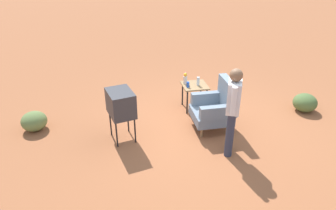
{
  "coord_description": "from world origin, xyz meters",
  "views": [
    {
      "loc": [
        5.23,
        -1.81,
        3.4
      ],
      "look_at": [
        0.05,
        -0.77,
        0.65
      ],
      "focal_mm": 32.81,
      "sensor_mm": 36.0,
      "label": 1
    }
  ],
  "objects_px": {
    "flower_vase": "(185,78)",
    "bottle_short_clear": "(198,81)",
    "soda_can_blue": "(188,85)",
    "armchair": "(216,107)",
    "side_table": "(195,88)",
    "person_standing": "(233,107)",
    "tv_on_stand": "(121,104)"
  },
  "relations": [
    {
      "from": "side_table",
      "to": "person_standing",
      "type": "xyz_separation_m",
      "value": [
        1.81,
        0.15,
        0.43
      ]
    },
    {
      "from": "flower_vase",
      "to": "bottle_short_clear",
      "type": "bearing_deg",
      "value": 59.84
    },
    {
      "from": "tv_on_stand",
      "to": "bottle_short_clear",
      "type": "relative_size",
      "value": 5.15
    },
    {
      "from": "side_table",
      "to": "tv_on_stand",
      "type": "bearing_deg",
      "value": -60.16
    },
    {
      "from": "tv_on_stand",
      "to": "person_standing",
      "type": "xyz_separation_m",
      "value": [
        0.82,
        1.87,
        0.16
      ]
    },
    {
      "from": "armchair",
      "to": "person_standing",
      "type": "xyz_separation_m",
      "value": [
        0.86,
        -0.04,
        0.44
      ]
    },
    {
      "from": "tv_on_stand",
      "to": "person_standing",
      "type": "height_order",
      "value": "person_standing"
    },
    {
      "from": "bottle_short_clear",
      "to": "flower_vase",
      "type": "xyz_separation_m",
      "value": [
        -0.15,
        -0.26,
        0.05
      ]
    },
    {
      "from": "flower_vase",
      "to": "side_table",
      "type": "bearing_deg",
      "value": 60.75
    },
    {
      "from": "soda_can_blue",
      "to": "bottle_short_clear",
      "type": "distance_m",
      "value": 0.26
    },
    {
      "from": "tv_on_stand",
      "to": "flower_vase",
      "type": "height_order",
      "value": "tv_on_stand"
    },
    {
      "from": "armchair",
      "to": "soda_can_blue",
      "type": "height_order",
      "value": "armchair"
    },
    {
      "from": "person_standing",
      "to": "flower_vase",
      "type": "xyz_separation_m",
      "value": [
        -1.92,
        -0.35,
        -0.2
      ]
    },
    {
      "from": "side_table",
      "to": "flower_vase",
      "type": "bearing_deg",
      "value": -119.25
    },
    {
      "from": "person_standing",
      "to": "armchair",
      "type": "bearing_deg",
      "value": 177.2
    },
    {
      "from": "tv_on_stand",
      "to": "bottle_short_clear",
      "type": "distance_m",
      "value": 2.02
    },
    {
      "from": "person_standing",
      "to": "bottle_short_clear",
      "type": "height_order",
      "value": "person_standing"
    },
    {
      "from": "armchair",
      "to": "person_standing",
      "type": "bearing_deg",
      "value": -2.8
    },
    {
      "from": "armchair",
      "to": "tv_on_stand",
      "type": "distance_m",
      "value": 1.93
    },
    {
      "from": "bottle_short_clear",
      "to": "flower_vase",
      "type": "bearing_deg",
      "value": -120.16
    },
    {
      "from": "soda_can_blue",
      "to": "person_standing",
      "type": "bearing_deg",
      "value": 11.17
    },
    {
      "from": "tv_on_stand",
      "to": "side_table",
      "type": "bearing_deg",
      "value": 119.84
    },
    {
      "from": "armchair",
      "to": "side_table",
      "type": "distance_m",
      "value": 0.97
    },
    {
      "from": "tv_on_stand",
      "to": "armchair",
      "type": "bearing_deg",
      "value": 91.08
    },
    {
      "from": "flower_vase",
      "to": "soda_can_blue",
      "type": "bearing_deg",
      "value": 2.7
    },
    {
      "from": "tv_on_stand",
      "to": "soda_can_blue",
      "type": "distance_m",
      "value": 1.77
    },
    {
      "from": "side_table",
      "to": "bottle_short_clear",
      "type": "distance_m",
      "value": 0.2
    },
    {
      "from": "side_table",
      "to": "tv_on_stand",
      "type": "relative_size",
      "value": 0.58
    },
    {
      "from": "armchair",
      "to": "person_standing",
      "type": "height_order",
      "value": "person_standing"
    },
    {
      "from": "side_table",
      "to": "bottle_short_clear",
      "type": "bearing_deg",
      "value": 57.19
    },
    {
      "from": "bottle_short_clear",
      "to": "side_table",
      "type": "bearing_deg",
      "value": -122.81
    },
    {
      "from": "tv_on_stand",
      "to": "flower_vase",
      "type": "bearing_deg",
      "value": 125.76
    }
  ]
}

